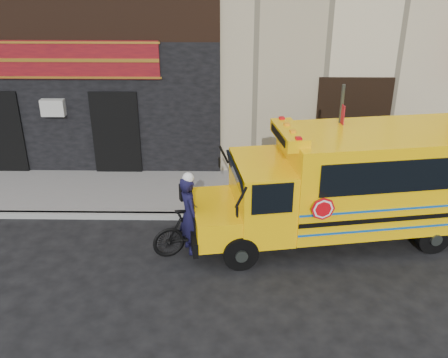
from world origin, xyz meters
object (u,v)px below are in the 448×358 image
sign_pole (337,151)px  bicycle (194,230)px  school_bus (351,182)px  cyclist (189,217)px

sign_pole → bicycle: sign_pole is taller
school_bus → cyclist: 3.93m
school_bus → sign_pole: (-0.23, 0.71, 0.50)m
sign_pole → cyclist: bearing=-157.6°
bicycle → school_bus: bearing=-99.7°
cyclist → sign_pole: bearing=-91.7°
sign_pole → bicycle: (-3.49, -1.47, -1.42)m
cyclist → bicycle: bearing=-110.4°
bicycle → cyclist: size_ratio=1.03×
bicycle → cyclist: bearing=72.4°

